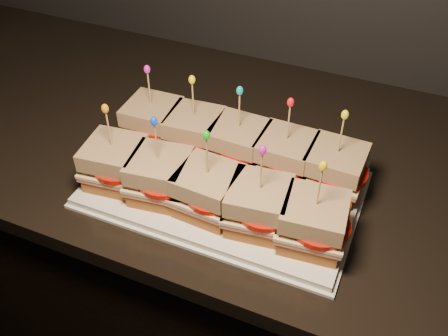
% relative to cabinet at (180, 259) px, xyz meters
% --- Properties ---
extents(cabinet, '(2.46, 0.67, 0.85)m').
position_rel_cabinet_xyz_m(cabinet, '(0.00, 0.00, 0.00)').
color(cabinet, black).
rests_on(cabinet, ground).
extents(granite_slab, '(2.50, 0.71, 0.03)m').
position_rel_cabinet_xyz_m(granite_slab, '(0.00, 0.00, 0.44)').
color(granite_slab, black).
rests_on(granite_slab, cabinet).
extents(platter, '(0.47, 0.29, 0.02)m').
position_rel_cabinet_xyz_m(platter, '(0.19, -0.14, 0.47)').
color(platter, white).
rests_on(platter, granite_slab).
extents(platter_rim, '(0.48, 0.30, 0.01)m').
position_rel_cabinet_xyz_m(platter_rim, '(0.19, -0.14, 0.46)').
color(platter_rim, white).
rests_on(platter_rim, granite_slab).
extents(sandwich_0_bread_bot, '(0.10, 0.10, 0.03)m').
position_rel_cabinet_xyz_m(sandwich_0_bread_bot, '(0.01, -0.07, 0.49)').
color(sandwich_0_bread_bot, brown).
rests_on(sandwich_0_bread_bot, platter).
extents(sandwich_0_ham, '(0.11, 0.10, 0.01)m').
position_rel_cabinet_xyz_m(sandwich_0_ham, '(0.01, -0.07, 0.51)').
color(sandwich_0_ham, '#BF5C5A').
rests_on(sandwich_0_ham, sandwich_0_bread_bot).
extents(sandwich_0_cheese, '(0.11, 0.10, 0.01)m').
position_rel_cabinet_xyz_m(sandwich_0_cheese, '(0.01, -0.07, 0.51)').
color(sandwich_0_cheese, beige).
rests_on(sandwich_0_cheese, sandwich_0_ham).
extents(sandwich_0_tomato, '(0.09, 0.09, 0.01)m').
position_rel_cabinet_xyz_m(sandwich_0_tomato, '(0.03, -0.08, 0.52)').
color(sandwich_0_tomato, red).
rests_on(sandwich_0_tomato, sandwich_0_cheese).
extents(sandwich_0_bread_top, '(0.10, 0.10, 0.03)m').
position_rel_cabinet_xyz_m(sandwich_0_bread_top, '(0.01, -0.07, 0.54)').
color(sandwich_0_bread_top, brown).
rests_on(sandwich_0_bread_top, sandwich_0_tomato).
extents(sandwich_0_pick, '(0.00, 0.00, 0.09)m').
position_rel_cabinet_xyz_m(sandwich_0_pick, '(0.01, -0.07, 0.59)').
color(sandwich_0_pick, tan).
rests_on(sandwich_0_pick, sandwich_0_bread_top).
extents(sandwich_0_frill, '(0.01, 0.01, 0.02)m').
position_rel_cabinet_xyz_m(sandwich_0_frill, '(0.01, -0.07, 0.63)').
color(sandwich_0_frill, '#C720A9').
rests_on(sandwich_0_frill, sandwich_0_pick).
extents(sandwich_1_bread_bot, '(0.10, 0.10, 0.03)m').
position_rel_cabinet_xyz_m(sandwich_1_bread_bot, '(0.10, -0.07, 0.49)').
color(sandwich_1_bread_bot, brown).
rests_on(sandwich_1_bread_bot, platter).
extents(sandwich_1_ham, '(0.11, 0.11, 0.01)m').
position_rel_cabinet_xyz_m(sandwich_1_ham, '(0.10, -0.07, 0.51)').
color(sandwich_1_ham, '#BF5C5A').
rests_on(sandwich_1_ham, sandwich_1_bread_bot).
extents(sandwich_1_cheese, '(0.11, 0.11, 0.01)m').
position_rel_cabinet_xyz_m(sandwich_1_cheese, '(0.10, -0.07, 0.51)').
color(sandwich_1_cheese, beige).
rests_on(sandwich_1_cheese, sandwich_1_ham).
extents(sandwich_1_tomato, '(0.09, 0.09, 0.01)m').
position_rel_cabinet_xyz_m(sandwich_1_tomato, '(0.12, -0.08, 0.52)').
color(sandwich_1_tomato, red).
rests_on(sandwich_1_tomato, sandwich_1_cheese).
extents(sandwich_1_bread_top, '(0.10, 0.10, 0.03)m').
position_rel_cabinet_xyz_m(sandwich_1_bread_top, '(0.10, -0.07, 0.54)').
color(sandwich_1_bread_top, brown).
rests_on(sandwich_1_bread_top, sandwich_1_tomato).
extents(sandwich_1_pick, '(0.00, 0.00, 0.09)m').
position_rel_cabinet_xyz_m(sandwich_1_pick, '(0.10, -0.07, 0.59)').
color(sandwich_1_pick, tan).
rests_on(sandwich_1_pick, sandwich_1_bread_top).
extents(sandwich_1_frill, '(0.01, 0.01, 0.02)m').
position_rel_cabinet_xyz_m(sandwich_1_frill, '(0.10, -0.07, 0.63)').
color(sandwich_1_frill, '#F8F00B').
rests_on(sandwich_1_frill, sandwich_1_pick).
extents(sandwich_2_bread_bot, '(0.10, 0.10, 0.03)m').
position_rel_cabinet_xyz_m(sandwich_2_bread_bot, '(0.19, -0.07, 0.49)').
color(sandwich_2_bread_bot, brown).
rests_on(sandwich_2_bread_bot, platter).
extents(sandwich_2_ham, '(0.11, 0.10, 0.01)m').
position_rel_cabinet_xyz_m(sandwich_2_ham, '(0.19, -0.07, 0.51)').
color(sandwich_2_ham, '#BF5C5A').
rests_on(sandwich_2_ham, sandwich_2_bread_bot).
extents(sandwich_2_cheese, '(0.11, 0.11, 0.01)m').
position_rel_cabinet_xyz_m(sandwich_2_cheese, '(0.19, -0.07, 0.51)').
color(sandwich_2_cheese, beige).
rests_on(sandwich_2_cheese, sandwich_2_ham).
extents(sandwich_2_tomato, '(0.09, 0.09, 0.01)m').
position_rel_cabinet_xyz_m(sandwich_2_tomato, '(0.21, -0.08, 0.52)').
color(sandwich_2_tomato, red).
rests_on(sandwich_2_tomato, sandwich_2_cheese).
extents(sandwich_2_bread_top, '(0.10, 0.10, 0.03)m').
position_rel_cabinet_xyz_m(sandwich_2_bread_top, '(0.19, -0.07, 0.54)').
color(sandwich_2_bread_top, brown).
rests_on(sandwich_2_bread_top, sandwich_2_tomato).
extents(sandwich_2_pick, '(0.00, 0.00, 0.09)m').
position_rel_cabinet_xyz_m(sandwich_2_pick, '(0.19, -0.07, 0.59)').
color(sandwich_2_pick, tan).
rests_on(sandwich_2_pick, sandwich_2_bread_top).
extents(sandwich_2_frill, '(0.01, 0.01, 0.02)m').
position_rel_cabinet_xyz_m(sandwich_2_frill, '(0.19, -0.07, 0.63)').
color(sandwich_2_frill, '#08A5B9').
rests_on(sandwich_2_frill, sandwich_2_pick).
extents(sandwich_3_bread_bot, '(0.10, 0.10, 0.03)m').
position_rel_cabinet_xyz_m(sandwich_3_bread_bot, '(0.28, -0.07, 0.49)').
color(sandwich_3_bread_bot, brown).
rests_on(sandwich_3_bread_bot, platter).
extents(sandwich_3_ham, '(0.10, 0.10, 0.01)m').
position_rel_cabinet_xyz_m(sandwich_3_ham, '(0.28, -0.07, 0.51)').
color(sandwich_3_ham, '#BF5C5A').
rests_on(sandwich_3_ham, sandwich_3_bread_bot).
extents(sandwich_3_cheese, '(0.11, 0.10, 0.01)m').
position_rel_cabinet_xyz_m(sandwich_3_cheese, '(0.28, -0.07, 0.51)').
color(sandwich_3_cheese, beige).
rests_on(sandwich_3_cheese, sandwich_3_ham).
extents(sandwich_3_tomato, '(0.09, 0.09, 0.01)m').
position_rel_cabinet_xyz_m(sandwich_3_tomato, '(0.29, -0.08, 0.52)').
color(sandwich_3_tomato, red).
rests_on(sandwich_3_tomato, sandwich_3_cheese).
extents(sandwich_3_bread_top, '(0.10, 0.10, 0.03)m').
position_rel_cabinet_xyz_m(sandwich_3_bread_top, '(0.28, -0.07, 0.54)').
color(sandwich_3_bread_top, brown).
rests_on(sandwich_3_bread_top, sandwich_3_tomato).
extents(sandwich_3_pick, '(0.00, 0.00, 0.09)m').
position_rel_cabinet_xyz_m(sandwich_3_pick, '(0.28, -0.07, 0.59)').
color(sandwich_3_pick, tan).
rests_on(sandwich_3_pick, sandwich_3_bread_top).
extents(sandwich_3_frill, '(0.01, 0.01, 0.02)m').
position_rel_cabinet_xyz_m(sandwich_3_frill, '(0.28, -0.07, 0.63)').
color(sandwich_3_frill, red).
rests_on(sandwich_3_frill, sandwich_3_pick).
extents(sandwich_4_bread_bot, '(0.10, 0.10, 0.03)m').
position_rel_cabinet_xyz_m(sandwich_4_bread_bot, '(0.37, -0.07, 0.49)').
color(sandwich_4_bread_bot, brown).
rests_on(sandwich_4_bread_bot, platter).
extents(sandwich_4_ham, '(0.11, 0.10, 0.01)m').
position_rel_cabinet_xyz_m(sandwich_4_ham, '(0.37, -0.07, 0.51)').
color(sandwich_4_ham, '#BF5C5A').
rests_on(sandwich_4_ham, sandwich_4_bread_bot).
extents(sandwich_4_cheese, '(0.11, 0.10, 0.01)m').
position_rel_cabinet_xyz_m(sandwich_4_cheese, '(0.37, -0.07, 0.51)').
color(sandwich_4_cheese, beige).
rests_on(sandwich_4_cheese, sandwich_4_ham).
extents(sandwich_4_tomato, '(0.09, 0.09, 0.01)m').
position_rel_cabinet_xyz_m(sandwich_4_tomato, '(0.38, -0.08, 0.52)').
color(sandwich_4_tomato, red).
rests_on(sandwich_4_tomato, sandwich_4_cheese).
extents(sandwich_4_bread_top, '(0.10, 0.10, 0.03)m').
position_rel_cabinet_xyz_m(sandwich_4_bread_top, '(0.37, -0.07, 0.54)').
color(sandwich_4_bread_top, brown).
rests_on(sandwich_4_bread_top, sandwich_4_tomato).
extents(sandwich_4_pick, '(0.00, 0.00, 0.09)m').
position_rel_cabinet_xyz_m(sandwich_4_pick, '(0.37, -0.07, 0.59)').
color(sandwich_4_pick, tan).
rests_on(sandwich_4_pick, sandwich_4_bread_top).
extents(sandwich_4_frill, '(0.01, 0.01, 0.02)m').
position_rel_cabinet_xyz_m(sandwich_4_frill, '(0.37, -0.07, 0.63)').
color(sandwich_4_frill, yellow).
rests_on(sandwich_4_frill, sandwich_4_pick).
extents(sandwich_5_bread_bot, '(0.10, 0.10, 0.03)m').
position_rel_cabinet_xyz_m(sandwich_5_bread_bot, '(0.01, -0.21, 0.49)').
color(sandwich_5_bread_bot, brown).
rests_on(sandwich_5_bread_bot, platter).
extents(sandwich_5_ham, '(0.11, 0.11, 0.01)m').
position_rel_cabinet_xyz_m(sandwich_5_ham, '(0.01, -0.21, 0.51)').
color(sandwich_5_ham, '#BF5C5A').
rests_on(sandwich_5_ham, sandwich_5_bread_bot).
extents(sandwich_5_cheese, '(0.12, 0.11, 0.01)m').
position_rel_cabinet_xyz_m(sandwich_5_cheese, '(0.01, -0.21, 0.51)').
color(sandwich_5_cheese, beige).
rests_on(sandwich_5_cheese, sandwich_5_ham).
extents(sandwich_5_tomato, '(0.09, 0.09, 0.01)m').
position_rel_cabinet_xyz_m(sandwich_5_tomato, '(0.03, -0.21, 0.52)').
color(sandwich_5_tomato, red).
rests_on(sandwich_5_tomato, sandwich_5_cheese).
extents(sandwich_5_bread_top, '(0.11, 0.11, 0.03)m').
position_rel_cabinet_xyz_m(sandwich_5_bread_top, '(0.01, -0.21, 0.54)').
color(sandwich_5_bread_top, brown).
rests_on(sandwich_5_bread_top, sandwich_5_tomato).
extents(sandwich_5_pick, '(0.00, 0.00, 0.09)m').
position_rel_cabinet_xyz_m(sandwich_5_pick, '(0.01, -0.21, 0.59)').
color(sandwich_5_pick, tan).
rests_on(sandwich_5_pick, sandwich_5_bread_top).
extents(sandwich_5_frill, '(0.01, 0.01, 0.02)m').
position_rel_cabinet_xyz_m(sandwich_5_frill, '(0.01, -0.21, 0.63)').
color(sandwich_5_frill, orange).
rests_on(sandwich_5_frill, sandwich_5_pick).
extents(sandwich_6_bread_bot, '(0.10, 0.10, 0.03)m').
position_rel_cabinet_xyz_m(sandwich_6_bread_bot, '(0.10, -0.21, 0.49)').
color(sandwich_6_bread_bot, brown).
rests_on(sandwich_6_bread_bot, platter).
extents(sandwich_6_ham, '(0.11, 0.11, 0.01)m').
position_rel_cabinet_xyz_m(sandwich_6_ham, '(0.10, -0.21, 0.51)').
color(sandwich_6_ham, '#BF5C5A').
rests_on(sandwich_6_ham, sandwich_6_bread_bot).
extents(sandwich_6_cheese, '(0.12, 0.11, 0.01)m').
position_rel_cabinet_xyz_m(sandwich_6_cheese, '(0.10, -0.21, 0.51)').
color(sandwich_6_cheese, beige).
rests_on(sandwich_6_cheese, sandwich_6_ham).
extents(sandwich_6_tomato, '(0.09, 0.09, 0.01)m').
position_rel_cabinet_xyz_m(sandwich_6_tomato, '(0.12, -0.21, 0.52)').
color(sandwich_6_tomato, red).
rests_on(sandwich_6_tomato, sandwich_6_cheese).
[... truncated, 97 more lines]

